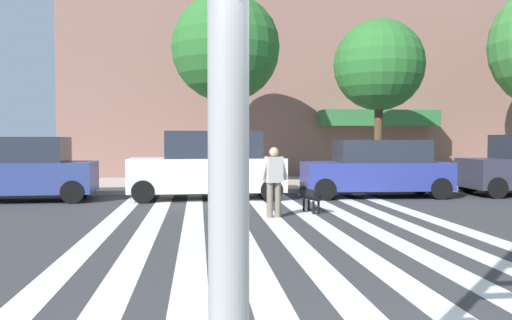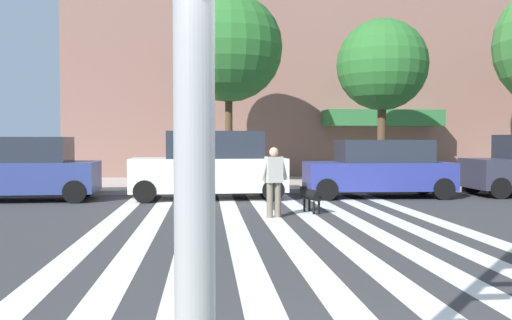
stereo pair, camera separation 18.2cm
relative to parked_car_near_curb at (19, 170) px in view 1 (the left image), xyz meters
The scene contains 10 objects.
ground_plane 8.99m from the parked_car_near_curb, 42.68° to the right, with size 160.00×160.00×0.00m, color #353538.
sidewalk_far 7.94m from the parked_car_near_curb, 33.67° to the left, with size 80.00×6.00×0.15m, color #AFA099.
crosswalk_stripes 9.26m from the parked_car_near_curb, 41.10° to the right, with size 7.65×14.28×0.01m.
parked_car_near_curb is the anchor object (origin of this frame).
parked_car_behind_first 5.57m from the parked_car_near_curb, ahead, with size 4.73×2.07×2.07m.
parked_car_third_in_line 10.86m from the parked_car_near_curb, ahead, with size 4.57×2.05×1.80m.
street_tree_nearest 8.22m from the parked_car_near_curb, 27.27° to the left, with size 3.93×3.93×6.97m.
street_tree_middle 12.44m from the parked_car_near_curb, 11.12° to the left, with size 3.24×3.24×5.95m.
pedestrian_dog_walker 8.11m from the parked_car_near_curb, 30.30° to the right, with size 0.70×0.33×1.64m.
dog_on_leash 8.70m from the parked_car_near_curb, 22.61° to the right, with size 0.47×1.13×0.65m.
Camera 1 is at (-1.31, -2.99, 1.83)m, focal length 37.87 mm.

